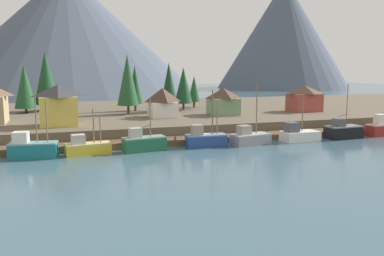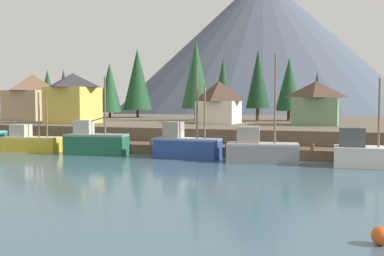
% 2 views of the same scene
% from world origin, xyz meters
% --- Properties ---
extents(ground_plane, '(400.00, 400.00, 1.00)m').
position_xyz_m(ground_plane, '(0.00, 20.00, -0.50)').
color(ground_plane, '#3D5B6B').
extents(dock, '(80.00, 4.00, 1.60)m').
position_xyz_m(dock, '(0.00, 1.99, 0.50)').
color(dock, brown).
rests_on(dock, ground_plane).
extents(shoreline_bank, '(400.00, 56.00, 2.50)m').
position_xyz_m(shoreline_bank, '(0.00, 32.00, 1.25)').
color(shoreline_bank, brown).
rests_on(shoreline_bank, ground_plane).
extents(mountain_west_peak, '(114.10, 114.10, 52.90)m').
position_xyz_m(mountain_west_peak, '(-16.98, 126.58, 26.45)').
color(mountain_west_peak, '#475160').
rests_on(mountain_west_peak, ground_plane).
extents(mountain_central_peak, '(76.46, 76.46, 62.35)m').
position_xyz_m(mountain_central_peak, '(104.65, 153.33, 31.17)').
color(mountain_central_peak, '#475160').
rests_on(mountain_central_peak, ground_plane).
extents(fishing_boat_teal, '(6.52, 3.22, 9.14)m').
position_xyz_m(fishing_boat_teal, '(-24.77, -1.71, 1.38)').
color(fishing_boat_teal, '#196B70').
rests_on(fishing_boat_teal, ground_plane).
extents(fishing_boat_yellow, '(6.51, 3.12, 6.45)m').
position_xyz_m(fishing_boat_yellow, '(-17.53, -1.71, 1.05)').
color(fishing_boat_yellow, gold).
rests_on(fishing_boat_yellow, ground_plane).
extents(fishing_boat_green, '(6.53, 3.28, 7.93)m').
position_xyz_m(fishing_boat_green, '(-9.41, -1.79, 1.24)').
color(fishing_boat_green, '#1E5B3D').
rests_on(fishing_boat_green, ground_plane).
extents(fishing_boat_blue, '(6.37, 2.66, 8.83)m').
position_xyz_m(fishing_boat_blue, '(0.36, -1.44, 1.23)').
color(fishing_boat_blue, navy).
rests_on(fishing_boat_blue, ground_plane).
extents(fishing_boat_grey, '(6.63, 3.76, 9.58)m').
position_xyz_m(fishing_boat_grey, '(7.73, -2.07, 1.10)').
color(fishing_boat_grey, gray).
rests_on(fishing_boat_grey, ground_plane).
extents(fishing_boat_white, '(6.38, 3.43, 7.36)m').
position_xyz_m(fishing_boat_white, '(16.81, -1.88, 1.10)').
color(fishing_boat_white, silver).
rests_on(fishing_boat_white, ground_plane).
extents(fishing_boat_black, '(6.42, 3.32, 9.43)m').
position_xyz_m(fishing_boat_black, '(25.72, -1.82, 1.26)').
color(fishing_boat_black, black).
rests_on(fishing_boat_black, ground_plane).
extents(fishing_boat_red, '(6.44, 2.91, 8.00)m').
position_xyz_m(fishing_boat_red, '(34.37, -1.59, 1.34)').
color(fishing_boat_red, maroon).
rests_on(fishing_boat_red, ground_plane).
extents(house_white, '(5.28, 5.76, 5.77)m').
position_xyz_m(house_white, '(-1.79, 17.29, 5.45)').
color(house_white, silver).
rests_on(house_white, shoreline_bank).
extents(house_red, '(6.83, 5.39, 5.76)m').
position_xyz_m(house_red, '(30.64, 17.76, 5.44)').
color(house_red, '#9E4238').
rests_on(house_red, shoreline_bank).
extents(house_yellow, '(6.26, 5.99, 6.88)m').
position_xyz_m(house_yellow, '(-21.16, 11.57, 6.01)').
color(house_yellow, gold).
rests_on(house_yellow, shoreline_bank).
extents(house_green, '(5.70, 5.99, 5.54)m').
position_xyz_m(house_green, '(10.94, 17.07, 5.33)').
color(house_green, '#6B8E66').
rests_on(house_green, shoreline_bank).
extents(conifer_near_left, '(4.58, 4.58, 10.31)m').
position_xyz_m(conifer_near_left, '(-28.04, 33.53, 8.16)').
color(conifer_near_left, '#4C3823').
rests_on(conifer_near_left, shoreline_bank).
extents(conifer_mid_right, '(3.57, 3.57, 10.77)m').
position_xyz_m(conifer_mid_right, '(1.77, 25.93, 8.84)').
color(conifer_mid_right, '#4C3823').
rests_on(conifer_mid_right, shoreline_bank).
extents(conifer_back_left, '(5.54, 5.54, 13.21)m').
position_xyz_m(conifer_back_left, '(-23.79, 36.73, 9.82)').
color(conifer_back_left, '#4C3823').
rests_on(conifer_back_left, shoreline_bank).
extents(conifer_back_right, '(4.17, 4.17, 9.73)m').
position_xyz_m(conifer_back_right, '(6.00, 29.07, 8.14)').
color(conifer_back_right, '#4C3823').
rests_on(conifer_back_right, shoreline_bank).
extents(conifer_centre, '(3.04, 3.04, 7.67)m').
position_xyz_m(conifer_centre, '(9.92, 33.20, 7.03)').
color(conifer_centre, '#4C3823').
rests_on(conifer_centre, shoreline_bank).
extents(conifer_far_left, '(3.25, 3.25, 10.17)m').
position_xyz_m(conifer_far_left, '(-4.93, 30.33, 8.39)').
color(conifer_far_left, '#4C3823').
rests_on(conifer_far_left, shoreline_bank).
extents(conifer_far_right, '(4.50, 4.50, 12.42)m').
position_xyz_m(conifer_far_right, '(-7.50, 24.16, 9.65)').
color(conifer_far_right, '#4C3823').
rests_on(conifer_far_right, shoreline_bank).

